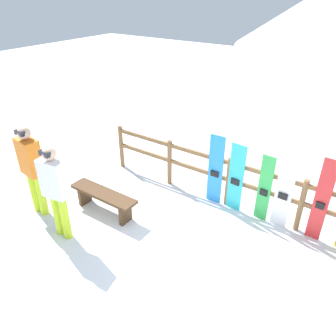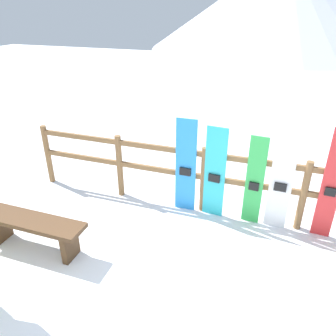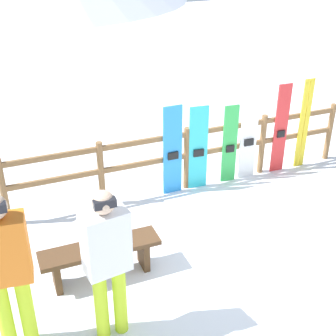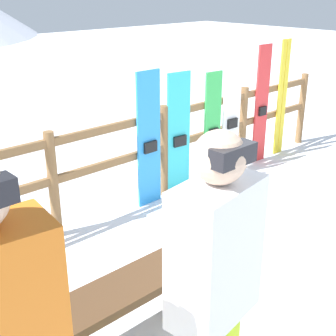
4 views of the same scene
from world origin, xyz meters
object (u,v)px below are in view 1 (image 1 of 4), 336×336
object	(u,v)px
bench	(103,197)
person_white	(55,187)
snowboard_red	(321,201)
snowboard_cyan	(236,178)
snowboard_white	(284,192)
snowboard_blue	(215,170)
snowboard_green	(264,189)
person_orange	(31,165)

from	to	relation	value
bench	person_white	bearing A→B (deg)	-97.79
snowboard_red	snowboard_cyan	bearing A→B (deg)	-179.99
snowboard_white	snowboard_blue	bearing A→B (deg)	180.00
snowboard_green	snowboard_cyan	bearing A→B (deg)	179.99
person_orange	snowboard_red	size ratio (longest dim) A/B	1.14
person_white	snowboard_blue	bearing A→B (deg)	55.17
snowboard_green	snowboard_white	bearing A→B (deg)	0.02
person_white	person_orange	xyz separation A→B (m)	(-0.93, 0.20, 0.02)
snowboard_blue	snowboard_green	size ratio (longest dim) A/B	1.10
bench	snowboard_white	xyz separation A→B (m)	(2.96, 1.56, 0.38)
person_white	snowboard_blue	world-z (taller)	person_white
person_orange	snowboard_blue	distance (m)	3.50
person_orange	snowboard_red	xyz separation A→B (m)	(4.64, 2.26, -0.26)
person_orange	snowboard_blue	world-z (taller)	person_orange
snowboard_blue	snowboard_white	world-z (taller)	snowboard_blue
person_white	snowboard_red	world-z (taller)	person_white
person_white	snowboard_green	size ratio (longest dim) A/B	1.30
snowboard_green	snowboard_white	distance (m)	0.36
bench	snowboard_white	bearing A→B (deg)	27.83
snowboard_cyan	snowboard_green	xyz separation A→B (m)	(0.57, -0.00, -0.03)
person_orange	snowboard_blue	bearing A→B (deg)	40.52
snowboard_blue	snowboard_white	distance (m)	1.37
bench	person_orange	world-z (taller)	person_orange
person_white	person_orange	size ratio (longest dim) A/B	0.97
bench	person_orange	size ratio (longest dim) A/B	0.81
snowboard_white	snowboard_red	xyz separation A→B (m)	(0.62, 0.00, 0.05)
person_white	snowboard_red	bearing A→B (deg)	33.68
bench	snowboard_blue	bearing A→B (deg)	44.43
person_orange	snowboard_green	world-z (taller)	person_orange
person_orange	snowboard_white	size ratio (longest dim) A/B	1.23
snowboard_blue	snowboard_red	bearing A→B (deg)	0.00
snowboard_white	person_white	bearing A→B (deg)	-141.32
snowboard_cyan	snowboard_white	xyz separation A→B (m)	(0.92, 0.00, 0.03)
snowboard_cyan	snowboard_white	bearing A→B (deg)	0.00
snowboard_blue	snowboard_cyan	bearing A→B (deg)	-0.01
snowboard_blue	snowboard_green	distance (m)	1.02
snowboard_white	person_orange	bearing A→B (deg)	-150.58
snowboard_cyan	snowboard_white	size ratio (longest dim) A/B	0.96
person_orange	snowboard_blue	xyz separation A→B (m)	(2.65, 2.26, -0.31)
snowboard_cyan	bench	bearing A→B (deg)	-142.51
person_white	snowboard_green	bearing A→B (deg)	42.09
bench	snowboard_red	size ratio (longest dim) A/B	0.92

